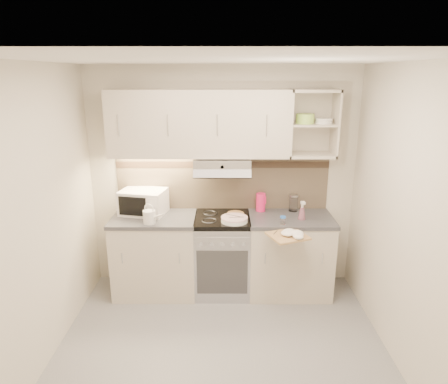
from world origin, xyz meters
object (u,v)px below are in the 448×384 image
at_px(watering_can, 150,216).
at_px(spray_bottle, 302,212).
at_px(microwave, 143,202).
at_px(plate_stack, 234,219).
at_px(glass_jar, 293,203).
at_px(electric_range, 222,254).
at_px(cutting_board, 288,236).
at_px(pink_pitcher, 261,202).

relative_size(watering_can, spray_bottle, 1.13).
bearing_deg(microwave, plate_stack, -2.87).
bearing_deg(glass_jar, watering_can, -165.66).
bearing_deg(microwave, electric_range, 4.31).
height_order(spray_bottle, cutting_board, spray_bottle).
relative_size(electric_range, pink_pitcher, 4.35).
distance_m(microwave, watering_can, 0.34).
bearing_deg(cutting_board, electric_range, 122.48).
relative_size(watering_can, pink_pitcher, 1.18).
bearing_deg(watering_can, pink_pitcher, 41.75).
distance_m(watering_can, glass_jar, 1.61).
xyz_separation_m(plate_stack, spray_bottle, (0.73, 0.08, 0.06)).
bearing_deg(electric_range, microwave, 172.49).
height_order(electric_range, watering_can, watering_can).
bearing_deg(watering_can, spray_bottle, 27.77).
relative_size(electric_range, watering_can, 3.68).
xyz_separation_m(electric_range, pink_pitcher, (0.44, 0.20, 0.55)).
relative_size(glass_jar, cutting_board, 0.55).
xyz_separation_m(glass_jar, cutting_board, (-0.16, -0.66, -0.13)).
distance_m(glass_jar, cutting_board, 0.69).
xyz_separation_m(glass_jar, spray_bottle, (0.05, -0.27, -0.01)).
bearing_deg(glass_jar, spray_bottle, -79.88).
bearing_deg(cutting_board, glass_jar, 54.45).
bearing_deg(pink_pitcher, microwave, 175.70).
distance_m(plate_stack, glass_jar, 0.77).
relative_size(microwave, cutting_board, 1.54).
height_order(watering_can, pink_pitcher, watering_can).
height_order(glass_jar, cutting_board, glass_jar).
xyz_separation_m(watering_can, cutting_board, (1.40, -0.26, -0.11)).
xyz_separation_m(microwave, plate_stack, (1.01, -0.26, -0.11)).
xyz_separation_m(plate_stack, pink_pitcher, (0.31, 0.35, 0.08)).
height_order(microwave, plate_stack, microwave).
height_order(microwave, cutting_board, microwave).
height_order(electric_range, glass_jar, glass_jar).
height_order(pink_pitcher, cutting_board, pink_pitcher).
bearing_deg(cutting_board, spray_bottle, 40.07).
height_order(plate_stack, spray_bottle, spray_bottle).
xyz_separation_m(watering_can, spray_bottle, (1.61, 0.13, 0.01)).
distance_m(spray_bottle, cutting_board, 0.46).
bearing_deg(watering_can, plate_stack, 26.47).
relative_size(pink_pitcher, spray_bottle, 0.95).
bearing_deg(electric_range, pink_pitcher, 24.66).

